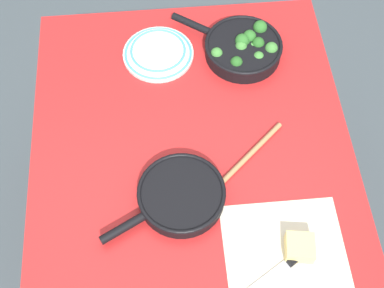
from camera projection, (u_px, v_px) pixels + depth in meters
The scene contains 9 objects.
ground_plane at pixel (192, 241), 2.19m from camera, with size 14.00×14.00×0.00m, color #424C51.
dining_table_red at pixel (192, 162), 1.62m from camera, with size 1.12×0.93×0.75m.
skillet_broccoli at pixel (243, 47), 1.70m from camera, with size 0.29×0.34×0.07m.
skillet_eggs at pixel (180, 195), 1.44m from camera, with size 0.25×0.34×0.05m.
wooden_spoon at pixel (226, 179), 1.49m from camera, with size 0.29×0.31×0.02m.
parchment_sheet at pixel (287, 260), 1.37m from camera, with size 0.33×0.32×0.00m.
grater_knife at pixel (285, 266), 1.36m from camera, with size 0.16×0.24×0.02m.
cheese_block at pixel (300, 247), 1.37m from camera, with size 0.08×0.08×0.05m.
dinner_plate_stack at pixel (158, 53), 1.71m from camera, with size 0.23×0.23×0.03m.
Camera 1 is at (0.79, -0.07, 2.08)m, focal length 50.00 mm.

